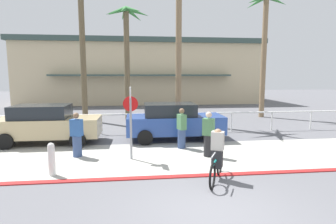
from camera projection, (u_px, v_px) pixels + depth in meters
ground_plane at (165, 127)px, 15.77m from camera, size 80.00×80.00×0.00m
sidewalk_strip at (182, 156)px, 10.06m from camera, size 44.00×4.00×0.02m
curb_paint at (193, 176)px, 8.09m from camera, size 44.00×0.24×0.03m
building_backdrop at (141, 72)px, 32.30m from camera, size 25.52×12.12×6.72m
rail_fence at (168, 117)px, 14.18m from camera, size 25.02×0.08×1.04m
stop_sign_bike_lane at (131, 113)px, 9.49m from camera, size 0.52×0.56×2.56m
bollard_0 at (52, 159)px, 8.07m from camera, size 0.20×0.20×1.00m
palm_tree_0 at (82, 23)px, 17.37m from camera, size 2.93×3.36×8.83m
palm_tree_1 at (127, 37)px, 17.94m from camera, size 2.99×2.87×7.40m
palm_tree_2 at (179, 7)px, 16.27m from camera, size 3.14×3.30×9.68m
palm_tree_3 at (265, 31)px, 19.03m from camera, size 2.87×3.37×8.48m
car_tan_1 at (47, 124)px, 11.93m from camera, size 4.40×2.02×1.69m
car_blue_2 at (174, 121)px, 12.61m from camera, size 4.40×2.02×1.69m
cyclist_teal_0 at (217, 156)px, 7.72m from camera, size 0.87×1.65×1.50m
pedestrian_0 at (182, 130)px, 11.09m from camera, size 0.40×0.46×1.65m
pedestrian_1 at (77, 137)px, 9.92m from camera, size 0.46×0.40×1.63m
pedestrian_2 at (208, 136)px, 9.95m from camera, size 0.48×0.45×1.66m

